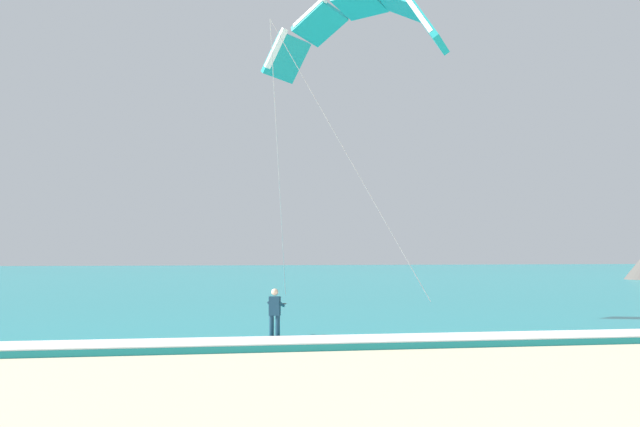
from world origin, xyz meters
TOP-DOWN VIEW (x-y plane):
  - sea at (0.00, 74.59)m, footprint 200.00×120.00m
  - surf_foam at (0.00, 15.59)m, footprint 200.00×1.98m
  - surfboard at (-4.27, 16.92)m, footprint 0.93×1.46m
  - kitesurfer at (-4.26, 16.93)m, footprint 0.65×0.64m
  - kite_primary at (-1.02, 19.76)m, footprint 6.19×6.62m

SIDE VIEW (x-z plane):
  - surfboard at x=-4.27m, z-range -0.02..0.07m
  - sea at x=0.00m, z-range 0.00..0.20m
  - surf_foam at x=0.00m, z-range 0.20..0.24m
  - kitesurfer at x=-4.26m, z-range 0.10..1.79m
  - kite_primary at x=-1.02m, z-range 5.64..16.86m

